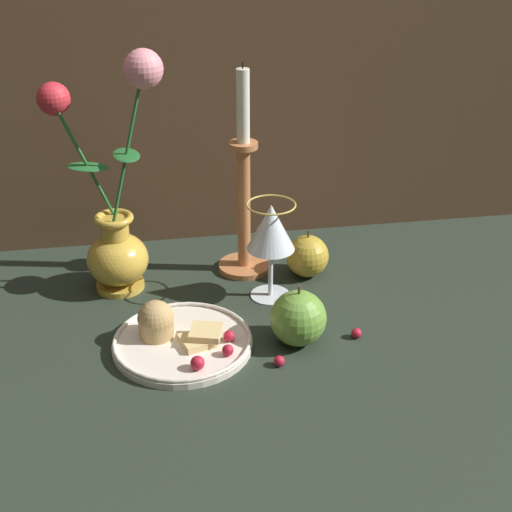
{
  "coord_description": "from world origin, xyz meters",
  "views": [
    {
      "loc": [
        -0.09,
        -0.92,
        0.6
      ],
      "look_at": [
        0.07,
        0.03,
        0.1
      ],
      "focal_mm": 50.0,
      "sensor_mm": 36.0,
      "label": 1
    }
  ],
  "objects": [
    {
      "name": "ground_plane",
      "position": [
        0.0,
        0.0,
        0.0
      ],
      "size": [
        2.4,
        2.4,
        0.0
      ],
      "primitive_type": "plane",
      "color": "#232D23",
      "rests_on": "ground"
    },
    {
      "name": "vase",
      "position": [
        -0.14,
        0.14,
        0.13
      ],
      "size": [
        0.19,
        0.1,
        0.39
      ],
      "color": "gold",
      "rests_on": "ground_plane"
    },
    {
      "name": "plate_with_pastries",
      "position": [
        -0.06,
        -0.05,
        0.02
      ],
      "size": [
        0.2,
        0.2,
        0.07
      ],
      "color": "silver",
      "rests_on": "ground_plane"
    },
    {
      "name": "wine_glass",
      "position": [
        0.1,
        0.07,
        0.12
      ],
      "size": [
        0.08,
        0.08,
        0.16
      ],
      "color": "silver",
      "rests_on": "ground_plane"
    },
    {
      "name": "candlestick",
      "position": [
        0.07,
        0.17,
        0.13
      ],
      "size": [
        0.09,
        0.09,
        0.36
      ],
      "color": "#B77042",
      "rests_on": "ground_plane"
    },
    {
      "name": "apple_beside_vase",
      "position": [
        0.12,
        -0.07,
        0.04
      ],
      "size": [
        0.08,
        0.08,
        0.1
      ],
      "color": "#669938",
      "rests_on": "ground_plane"
    },
    {
      "name": "apple_near_glass",
      "position": [
        0.18,
        0.13,
        0.04
      ],
      "size": [
        0.07,
        0.07,
        0.08
      ],
      "color": "#B2932D",
      "rests_on": "ground_plane"
    },
    {
      "name": "berry_near_plate",
      "position": [
        0.21,
        -0.07,
        0.01
      ],
      "size": [
        0.02,
        0.02,
        0.02
      ],
      "primitive_type": "sphere",
      "color": "#AD192D",
      "rests_on": "ground_plane"
    },
    {
      "name": "berry_front_center",
      "position": [
        0.08,
        -0.12,
        0.01
      ],
      "size": [
        0.02,
        0.02,
        0.02
      ],
      "primitive_type": "sphere",
      "color": "#AD192D",
      "rests_on": "ground_plane"
    }
  ]
}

